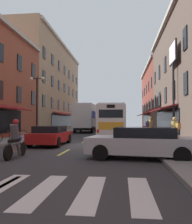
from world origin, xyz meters
name	(u,v)px	position (x,y,z in m)	size (l,w,h in m)	color
ground_plane	(77,146)	(0.00, 0.00, -0.05)	(34.80, 80.00, 0.10)	#333335
lane_centre_dashes	(76,145)	(0.00, -0.25, 0.00)	(0.14, 73.90, 0.01)	#DBCC4C
sidewalk_right	(171,145)	(5.90, 0.00, 0.07)	(3.00, 80.00, 0.14)	gray
billboard_sign	(173,67)	(7.05, 4.61, 5.99)	(0.40, 2.45, 7.81)	black
transit_bus	(113,120)	(1.85, 10.90, 1.66)	(2.78, 11.79, 3.17)	silver
box_truck	(86,118)	(-2.02, 16.78, 1.93)	(2.50, 7.72, 3.74)	#B21E19
sedan_near	(142,142)	(3.74, -5.21, 0.68)	(4.69, 2.53, 1.31)	silver
sedan_mid	(51,135)	(-1.69, -0.23, 0.65)	(1.96, 4.54, 1.25)	maroon
sedan_far	(94,125)	(-2.15, 28.32, 0.70)	(1.98, 4.31, 1.37)	#144723
motorcycle_rider	(15,141)	(-1.63, -5.55, 0.71)	(0.62, 2.07, 1.66)	black
bicycle_near	(30,134)	(-4.75, 3.96, 0.50)	(1.70, 0.48, 0.91)	black
bicycle_mid	(6,137)	(-4.74, -0.25, 0.50)	(1.68, 0.54, 0.91)	black
pedestrian_near	(175,131)	(5.82, -1.63, 1.02)	(0.48, 0.51, 1.66)	maroon
pedestrian_mid	(147,126)	(5.66, 11.81, 0.95)	(0.36, 0.36, 1.59)	#4C4C51
pedestrian_far	(151,126)	(5.61, 7.96, 1.09)	(0.36, 0.36, 1.83)	#4C4C51
street_lamp_twin	(37,103)	(-4.82, 5.71, 3.15)	(1.42, 0.32, 5.44)	black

